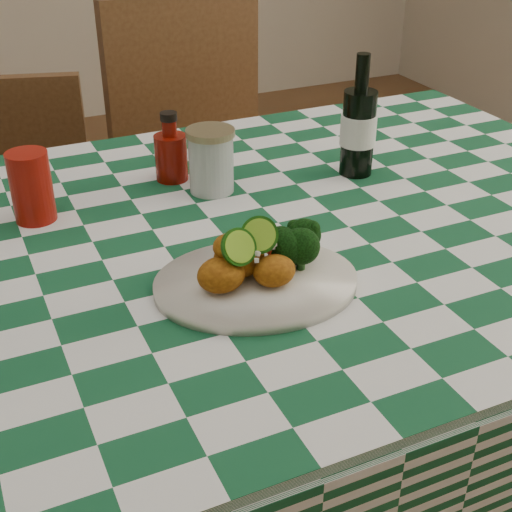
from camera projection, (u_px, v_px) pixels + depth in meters
name	position (u px, v px, depth m)	size (l,w,h in m)	color
dining_table	(228.00, 412.00, 1.39)	(1.66, 1.06, 0.79)	#14502E
plate	(256.00, 283.00, 1.04)	(0.30, 0.23, 0.02)	silver
fried_chicken_pile	(250.00, 255.00, 1.01)	(0.13, 0.10, 0.08)	#AE6510
broccoli_side	(298.00, 245.00, 1.06)	(0.08, 0.08, 0.06)	black
red_tumbler	(31.00, 187.00, 1.21)	(0.07, 0.07, 0.12)	maroon
ketchup_bottle	(170.00, 146.00, 1.35)	(0.06, 0.06, 0.13)	#6D0E05
mason_jar	(211.00, 161.00, 1.31)	(0.09, 0.09, 0.12)	#B2BCBA
beer_bottle	(359.00, 116.00, 1.35)	(0.07, 0.07, 0.24)	black
wooden_chair_left	(17.00, 263.00, 1.81)	(0.39, 0.41, 0.86)	#472814
wooden_chair_right	(220.00, 193.00, 1.99)	(0.46, 0.48, 1.01)	#472814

